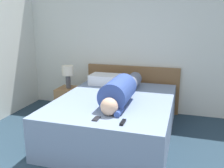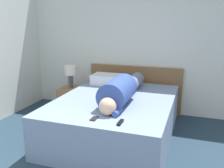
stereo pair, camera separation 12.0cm
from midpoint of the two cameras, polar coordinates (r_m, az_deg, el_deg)
The scene contains 9 objects.
wall_back at distance 4.54m, azimuth 7.86°, elevation 9.78°, with size 5.51×0.06×2.60m.
bed at distance 3.66m, azimuth 1.74°, elevation -7.58°, with size 1.59×2.07×0.57m.
headboard at distance 4.65m, azimuth 5.86°, elevation -1.06°, with size 1.71×0.04×0.84m.
nightstand at distance 4.64m, azimuth -8.50°, elevation -3.61°, with size 0.38×0.41×0.47m.
table_lamp at distance 4.51m, azimuth -8.74°, elevation 2.65°, with size 0.21×0.21×0.41m.
person_lying at distance 3.43m, azimuth 3.28°, elevation -1.40°, with size 0.36×1.62×0.36m.
pillow_near_headboard at distance 4.33m, azimuth 0.06°, elevation 1.05°, with size 0.57×0.36×0.17m.
tv_remote at distance 2.72m, azimuth 3.19°, elevation -8.77°, with size 0.04×0.15×0.02m.
cell_phone at distance 2.84m, azimuth -2.86°, elevation -7.89°, with size 0.06×0.13×0.01m.
Camera 2 is at (0.93, -0.84, 1.65)m, focal length 40.00 mm.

